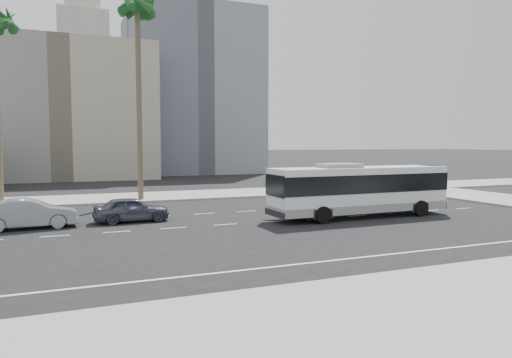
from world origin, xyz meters
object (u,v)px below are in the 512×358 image
city_bus (360,189)px  car_a (132,209)px  palm_near (137,10)px  car_b (29,214)px

city_bus → car_a: (-13.68, 3.56, -1.05)m
city_bus → palm_near: palm_near is taller
city_bus → car_b: bearing=169.1°
city_bus → car_b: (-19.18, 3.33, -0.98)m
car_b → city_bus: bearing=-103.6°
car_b → palm_near: palm_near is taller
city_bus → palm_near: 22.43m
car_b → palm_near: size_ratio=0.30×
city_bus → palm_near: bearing=129.5°
city_bus → car_b: city_bus is taller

